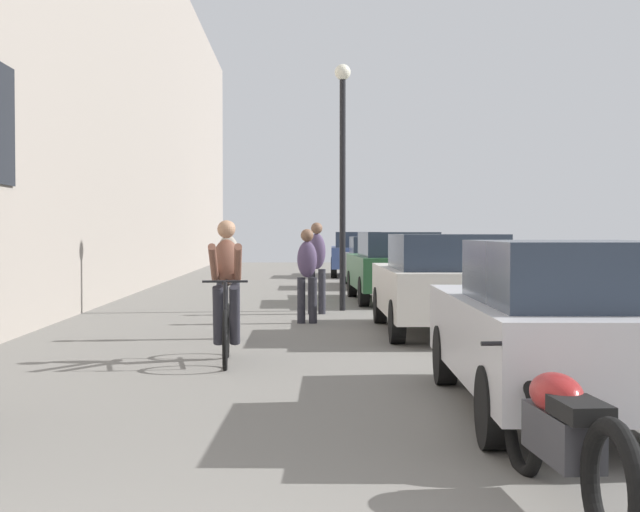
{
  "coord_description": "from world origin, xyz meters",
  "views": [
    {
      "loc": [
        0.94,
        -2.77,
        1.56
      ],
      "look_at": [
        1.31,
        11.46,
        1.19
      ],
      "focal_mm": 50.6,
      "sensor_mm": 36.0,
      "label": 1
    }
  ],
  "objects_px": {
    "parked_car_third": "(395,266)",
    "parked_car_fourth": "(375,261)",
    "pedestrian_near": "(228,272)",
    "parked_motorcycle": "(563,435)",
    "cyclist_on_bicycle": "(226,295)",
    "parked_car_fifth": "(357,253)",
    "pedestrian_mid": "(307,270)",
    "pedestrian_far": "(317,262)",
    "parked_car_nearest": "(560,324)",
    "street_lamp": "(343,155)",
    "parked_car_second": "(441,282)"
  },
  "relations": [
    {
      "from": "pedestrian_far",
      "to": "parked_car_fifth",
      "type": "relative_size",
      "value": 0.39
    },
    {
      "from": "parked_car_fourth",
      "to": "parked_car_fifth",
      "type": "bearing_deg",
      "value": 90.84
    },
    {
      "from": "street_lamp",
      "to": "parked_car_third",
      "type": "relative_size",
      "value": 1.1
    },
    {
      "from": "street_lamp",
      "to": "pedestrian_far",
      "type": "bearing_deg",
      "value": -125.81
    },
    {
      "from": "parked_car_fourth",
      "to": "pedestrian_far",
      "type": "bearing_deg",
      "value": -102.24
    },
    {
      "from": "parked_car_third",
      "to": "parked_motorcycle",
      "type": "xyz_separation_m",
      "value": [
        -0.69,
        -15.13,
        -0.41
      ]
    },
    {
      "from": "cyclist_on_bicycle",
      "to": "pedestrian_mid",
      "type": "relative_size",
      "value": 1.09
    },
    {
      "from": "pedestrian_mid",
      "to": "parked_car_third",
      "type": "distance_m",
      "value": 5.19
    },
    {
      "from": "pedestrian_far",
      "to": "parked_car_nearest",
      "type": "height_order",
      "value": "pedestrian_far"
    },
    {
      "from": "pedestrian_far",
      "to": "parked_car_nearest",
      "type": "bearing_deg",
      "value": -78.93
    },
    {
      "from": "parked_car_nearest",
      "to": "street_lamp",
      "type": "bearing_deg",
      "value": 97.4
    },
    {
      "from": "cyclist_on_bicycle",
      "to": "parked_motorcycle",
      "type": "distance_m",
      "value": 6.29
    },
    {
      "from": "pedestrian_near",
      "to": "pedestrian_far",
      "type": "xyz_separation_m",
      "value": [
        1.39,
        3.99,
        0.01
      ]
    },
    {
      "from": "parked_car_nearest",
      "to": "parked_car_third",
      "type": "bearing_deg",
      "value": 90.2
    },
    {
      "from": "pedestrian_near",
      "to": "parked_car_fifth",
      "type": "xyz_separation_m",
      "value": [
        3.16,
        18.91,
        -0.16
      ]
    },
    {
      "from": "parked_car_second",
      "to": "parked_motorcycle",
      "type": "distance_m",
      "value": 8.81
    },
    {
      "from": "pedestrian_far",
      "to": "parked_motorcycle",
      "type": "xyz_separation_m",
      "value": [
        1.14,
        -12.11,
        -0.58
      ]
    },
    {
      "from": "pedestrian_mid",
      "to": "parked_motorcycle",
      "type": "bearing_deg",
      "value": -82.62
    },
    {
      "from": "street_lamp",
      "to": "parked_car_fifth",
      "type": "distance_m",
      "value": 14.41
    },
    {
      "from": "parked_car_fourth",
      "to": "parked_motorcycle",
      "type": "relative_size",
      "value": 1.89
    },
    {
      "from": "parked_car_fourth",
      "to": "parked_car_fifth",
      "type": "xyz_separation_m",
      "value": [
        -0.09,
        6.29,
        0.07
      ]
    },
    {
      "from": "parked_car_fourth",
      "to": "parked_car_third",
      "type": "bearing_deg",
      "value": -90.45
    },
    {
      "from": "pedestrian_far",
      "to": "parked_car_third",
      "type": "distance_m",
      "value": 3.53
    },
    {
      "from": "pedestrian_mid",
      "to": "pedestrian_far",
      "type": "height_order",
      "value": "pedestrian_far"
    },
    {
      "from": "parked_car_third",
      "to": "parked_car_nearest",
      "type": "bearing_deg",
      "value": -89.8
    },
    {
      "from": "cyclist_on_bicycle",
      "to": "pedestrian_far",
      "type": "xyz_separation_m",
      "value": [
        1.24,
        6.3,
        0.18
      ]
    },
    {
      "from": "parked_motorcycle",
      "to": "parked_car_nearest",
      "type": "bearing_deg",
      "value": 73.97
    },
    {
      "from": "parked_car_second",
      "to": "parked_car_fifth",
      "type": "xyz_separation_m",
      "value": [
        -0.07,
        18.26,
        0.02
      ]
    },
    {
      "from": "parked_car_third",
      "to": "parked_car_fourth",
      "type": "distance_m",
      "value": 5.6
    },
    {
      "from": "street_lamp",
      "to": "parked_motorcycle",
      "type": "relative_size",
      "value": 2.28
    },
    {
      "from": "pedestrian_far",
      "to": "parked_car_fifth",
      "type": "distance_m",
      "value": 15.02
    },
    {
      "from": "parked_car_third",
      "to": "parked_car_fourth",
      "type": "bearing_deg",
      "value": 89.55
    },
    {
      "from": "pedestrian_far",
      "to": "cyclist_on_bicycle",
      "type": "bearing_deg",
      "value": -101.09
    },
    {
      "from": "pedestrian_near",
      "to": "parked_car_fourth",
      "type": "xyz_separation_m",
      "value": [
        3.26,
        12.61,
        -0.23
      ]
    },
    {
      "from": "pedestrian_near",
      "to": "pedestrian_mid",
      "type": "bearing_deg",
      "value": 62.1
    },
    {
      "from": "parked_car_second",
      "to": "parked_car_third",
      "type": "height_order",
      "value": "parked_car_third"
    },
    {
      "from": "cyclist_on_bicycle",
      "to": "pedestrian_mid",
      "type": "distance_m",
      "value": 4.66
    },
    {
      "from": "parked_car_third",
      "to": "parked_motorcycle",
      "type": "bearing_deg",
      "value": -92.61
    },
    {
      "from": "parked_motorcycle",
      "to": "pedestrian_far",
      "type": "bearing_deg",
      "value": 95.36
    },
    {
      "from": "pedestrian_near",
      "to": "pedestrian_far",
      "type": "distance_m",
      "value": 4.23
    },
    {
      "from": "parked_car_nearest",
      "to": "pedestrian_mid",
      "type": "bearing_deg",
      "value": 104.89
    },
    {
      "from": "street_lamp",
      "to": "parked_car_second",
      "type": "xyz_separation_m",
      "value": [
        1.32,
        -4.08,
        -2.31
      ]
    },
    {
      "from": "pedestrian_near",
      "to": "parked_car_fifth",
      "type": "bearing_deg",
      "value": 80.5
    },
    {
      "from": "pedestrian_mid",
      "to": "parked_car_fourth",
      "type": "height_order",
      "value": "pedestrian_mid"
    },
    {
      "from": "parked_car_second",
      "to": "parked_car_fourth",
      "type": "xyz_separation_m",
      "value": [
        0.02,
        11.96,
        -0.05
      ]
    },
    {
      "from": "pedestrian_near",
      "to": "parked_motorcycle",
      "type": "relative_size",
      "value": 0.81
    },
    {
      "from": "parked_car_fourth",
      "to": "parked_car_fifth",
      "type": "distance_m",
      "value": 6.29
    },
    {
      "from": "cyclist_on_bicycle",
      "to": "pedestrian_near",
      "type": "relative_size",
      "value": 1.02
    },
    {
      "from": "pedestrian_near",
      "to": "parked_car_fourth",
      "type": "relative_size",
      "value": 0.43
    },
    {
      "from": "pedestrian_near",
      "to": "parked_motorcycle",
      "type": "height_order",
      "value": "pedestrian_near"
    }
  ]
}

